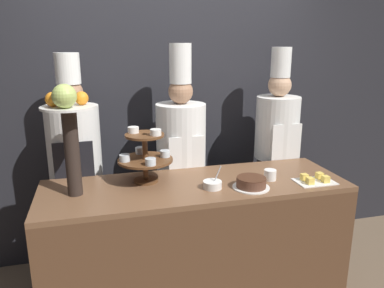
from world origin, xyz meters
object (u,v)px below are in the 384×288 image
chef_center_right (276,147)px  cake_round (251,183)px  cup_white (270,175)px  cake_square_tray (315,180)px  fruit_pedestal (69,124)px  chef_left (76,165)px  serving_bowl_near (212,185)px  tiered_stand (145,154)px  chef_center_left (181,157)px

chef_center_right → cake_round: bearing=-127.5°
cup_white → cake_square_tray: size_ratio=0.32×
fruit_pedestal → chef_left: 0.67m
serving_bowl_near → chef_left: 1.08m
fruit_pedestal → cake_square_tray: size_ratio=2.66×
tiered_stand → chef_left: size_ratio=0.21×
cake_square_tray → cake_round: bearing=178.5°
fruit_pedestal → chef_center_right: 1.77m
cup_white → chef_left: size_ratio=0.05×
tiered_stand → serving_bowl_near: (0.40, -0.23, -0.17)m
tiered_stand → chef_center_right: (1.17, 0.39, -0.14)m
serving_bowl_near → chef_center_right: bearing=39.1°
cake_square_tray → chef_left: (-1.58, 0.70, 0.02)m
cake_square_tray → chef_center_left: (-0.77, 0.70, 0.02)m
cake_round → chef_center_right: 0.86m
chef_center_left → cup_white: bearing=-49.4°
fruit_pedestal → cake_square_tray: fruit_pedestal is taller
cup_white → chef_center_left: (-0.50, 0.58, -0.00)m
cup_white → serving_bowl_near: size_ratio=0.56×
cup_white → chef_center_right: (0.34, 0.58, 0.02)m
fruit_pedestal → cup_white: size_ratio=8.28×
cake_round → tiered_stand: bearing=155.9°
cake_round → cup_white: 0.21m
serving_bowl_near → chef_center_left: 0.63m
fruit_pedestal → chef_center_left: (0.80, 0.52, -0.42)m
tiered_stand → chef_left: bearing=140.3°
chef_center_right → fruit_pedestal: bearing=-162.3°
tiered_stand → chef_center_left: 0.54m
cake_square_tray → tiered_stand: bearing=164.8°
tiered_stand → cake_round: bearing=-24.1°
fruit_pedestal → cake_round: bearing=-8.2°
chef_center_right → chef_center_left: bearing=-180.0°
tiered_stand → cup_white: 0.87m
fruit_pedestal → serving_bowl_near: size_ratio=4.61×
cup_white → chef_left: (-1.31, 0.58, -0.00)m
cake_round → serving_bowl_near: serving_bowl_near is taller
cake_square_tray → chef_center_right: 0.70m
fruit_pedestal → cake_square_tray: bearing=-6.3°
serving_bowl_near → chef_center_right: (0.77, 0.63, 0.03)m
cake_round → cup_white: size_ratio=2.88×
serving_bowl_near → cake_round: bearing=-13.1°
serving_bowl_near → chef_left: bearing=144.4°
chef_left → chef_center_left: (0.81, 0.00, -0.00)m
fruit_pedestal → chef_center_right: (1.64, 0.52, -0.40)m
tiered_stand → chef_center_right: size_ratio=0.21×
chef_center_left → chef_left: bearing=-180.0°
cake_round → cake_square_tray: size_ratio=0.93×
fruit_pedestal → chef_left: chef_left is taller
cake_round → cake_square_tray: 0.46m
cup_white → cake_square_tray: cup_white is taller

